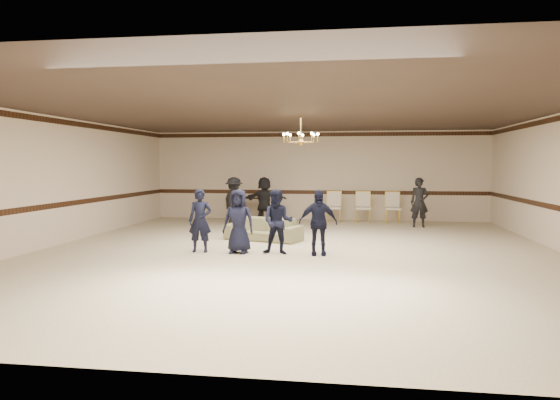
{
  "coord_description": "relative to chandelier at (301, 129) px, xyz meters",
  "views": [
    {
      "loc": [
        1.33,
        -11.63,
        2.02
      ],
      "look_at": [
        -0.3,
        -0.5,
        1.23
      ],
      "focal_mm": 33.0,
      "sensor_mm": 36.0,
      "label": 1
    }
  ],
  "objects": [
    {
      "name": "boy_a",
      "position": [
        -2.17,
        -1.31,
        -2.15
      ],
      "size": [
        0.56,
        0.39,
        1.45
      ],
      "primitive_type": "imported",
      "rotation": [
        0.0,
        0.0,
        0.08
      ],
      "color": "black",
      "rests_on": "floor"
    },
    {
      "name": "chandelier",
      "position": [
        0.0,
        0.0,
        0.0
      ],
      "size": [
        0.94,
        0.94,
        0.89
      ],
      "primitive_type": null,
      "color": "#B9893B",
      "rests_on": "ceiling"
    },
    {
      "name": "banquet_chair_left",
      "position": [
        0.61,
        5.16,
        -2.35
      ],
      "size": [
        0.53,
        0.53,
        1.06
      ],
      "primitive_type": null,
      "rotation": [
        0.0,
        0.0,
        -0.04
      ],
      "color": "beige",
      "rests_on": "floor"
    },
    {
      "name": "boy_d",
      "position": [
        0.53,
        -1.31,
        -2.15
      ],
      "size": [
        0.89,
        0.47,
        1.45
      ],
      "primitive_type": "imported",
      "rotation": [
        0.0,
        0.0,
        0.14
      ],
      "color": "black",
      "rests_on": "floor"
    },
    {
      "name": "adult_left",
      "position": [
        -2.62,
        3.91,
        -2.08
      ],
      "size": [
        1.14,
        1.14,
        1.59
      ],
      "primitive_type": "imported",
      "rotation": [
        0.0,
        0.0,
        2.35
      ],
      "color": "black",
      "rests_on": "floor"
    },
    {
      "name": "settee",
      "position": [
        -1.06,
        0.71,
        -2.58
      ],
      "size": [
        2.17,
        1.38,
        0.59
      ],
      "primitive_type": "imported",
      "rotation": [
        0.0,
        0.0,
        -0.31
      ],
      "color": "olive",
      "rests_on": "floor"
    },
    {
      "name": "banquet_chair_mid",
      "position": [
        1.61,
        5.16,
        -2.35
      ],
      "size": [
        0.54,
        0.54,
        1.06
      ],
      "primitive_type": null,
      "rotation": [
        0.0,
        0.0,
        0.06
      ],
      "color": "beige",
      "rests_on": "floor"
    },
    {
      "name": "boy_b",
      "position": [
        -1.27,
        -1.31,
        -2.15
      ],
      "size": [
        0.74,
        0.5,
        1.45
      ],
      "primitive_type": "imported",
      "rotation": [
        0.0,
        0.0,
        -0.06
      ],
      "color": "black",
      "rests_on": "floor"
    },
    {
      "name": "boy_c",
      "position": [
        -0.37,
        -1.31,
        -2.15
      ],
      "size": [
        0.72,
        0.57,
        1.45
      ],
      "primitive_type": "imported",
      "rotation": [
        0.0,
        0.0,
        -0.03
      ],
      "color": "black",
      "rests_on": "floor"
    },
    {
      "name": "room",
      "position": [
        0.0,
        -1.0,
        -1.28
      ],
      "size": [
        12.01,
        14.01,
        3.21
      ],
      "color": "beige",
      "rests_on": "ground"
    },
    {
      "name": "console_table",
      "position": [
        -2.39,
        5.36,
        -2.45
      ],
      "size": [
        1.02,
        0.47,
        0.84
      ],
      "primitive_type": "cube",
      "rotation": [
        0.0,
        0.0,
        -0.05
      ],
      "color": "black",
      "rests_on": "floor"
    },
    {
      "name": "adult_right",
      "position": [
        3.38,
        4.21,
        -2.08
      ],
      "size": [
        0.59,
        0.4,
        1.59
      ],
      "primitive_type": "imported",
      "rotation": [
        0.0,
        0.0,
        0.03
      ],
      "color": "black",
      "rests_on": "floor"
    },
    {
      "name": "adult_mid",
      "position": [
        -1.72,
        4.61,
        -2.08
      ],
      "size": [
        1.5,
        0.56,
        1.59
      ],
      "primitive_type": "imported",
      "rotation": [
        0.0,
        0.0,
        3.08
      ],
      "color": "black",
      "rests_on": "floor"
    },
    {
      "name": "chair_rail",
      "position": [
        0.0,
        5.99,
        -1.88
      ],
      "size": [
        12.0,
        0.02,
        0.14
      ],
      "primitive_type": "cube",
      "color": "#361A10",
      "rests_on": "wall_back"
    },
    {
      "name": "crown_molding",
      "position": [
        0.0,
        5.99,
        0.21
      ],
      "size": [
        12.0,
        0.02,
        0.14
      ],
      "primitive_type": "cube",
      "color": "#361A10",
      "rests_on": "wall_back"
    },
    {
      "name": "banquet_chair_right",
      "position": [
        2.61,
        5.16,
        -2.35
      ],
      "size": [
        0.54,
        0.54,
        1.06
      ],
      "primitive_type": null,
      "rotation": [
        0.0,
        0.0,
        0.06
      ],
      "color": "beige",
      "rests_on": "floor"
    }
  ]
}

